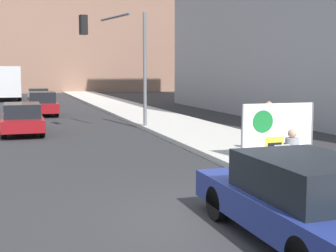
{
  "coord_description": "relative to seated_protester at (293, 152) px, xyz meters",
  "views": [
    {
      "loc": [
        -3.52,
        -7.74,
        2.75
      ],
      "look_at": [
        0.88,
        5.88,
        1.08
      ],
      "focal_mm": 50.0,
      "sensor_mm": 36.0,
      "label": 1
    }
  ],
  "objects": [
    {
      "name": "sidewalk_curb",
      "position": [
        1.22,
        13.06,
        -0.72
      ],
      "size": [
        3.8,
        90.0,
        0.18
      ],
      "primitive_type": "cube",
      "color": "beige",
      "rests_on": "ground_plane"
    },
    {
      "name": "jogger_on_sidewalk",
      "position": [
        1.26,
        3.35,
        0.2
      ],
      "size": [
        0.34,
        0.34,
        1.64
      ],
      "rotation": [
        0.0,
        0.0,
        3.58
      ],
      "color": "#334775",
      "rests_on": "sidewalk_curb"
    },
    {
      "name": "seated_protester",
      "position": [
        0.0,
        0.0,
        0.0
      ],
      "size": [
        0.97,
        0.77,
        1.19
      ],
      "rotation": [
        0.0,
        0.0,
        -0.16
      ],
      "color": "#474C56",
      "rests_on": "sidewalk_curb"
    },
    {
      "name": "car_on_road_midblock",
      "position": [
        -4.82,
        20.82,
        -0.07
      ],
      "size": [
        1.81,
        4.8,
        1.48
      ],
      "color": "maroon",
      "rests_on": "ground_plane"
    },
    {
      "name": "protest_banner",
      "position": [
        1.13,
        2.59,
        0.23
      ],
      "size": [
        2.45,
        0.06,
        1.63
      ],
      "color": "slate",
      "rests_on": "sidewalk_curb"
    },
    {
      "name": "traffic_light_pole",
      "position": [
        -1.68,
        11.47,
        2.97
      ],
      "size": [
        3.19,
        2.95,
        5.3
      ],
      "color": "slate",
      "rests_on": "sidewalk_curb"
    },
    {
      "name": "car_on_road_nearest",
      "position": [
        -6.11,
        11.83,
        -0.12
      ],
      "size": [
        1.74,
        4.4,
        1.36
      ],
      "color": "maroon",
      "rests_on": "ground_plane"
    },
    {
      "name": "city_bus_on_road",
      "position": [
        -7.2,
        39.79,
        1.04
      ],
      "size": [
        2.61,
        11.22,
        3.21
      ],
      "color": "silver",
      "rests_on": "ground_plane"
    },
    {
      "name": "parked_car_curbside",
      "position": [
        -1.99,
        -3.36,
        -0.11
      ],
      "size": [
        1.9,
        4.45,
        1.41
      ],
      "color": "navy",
      "rests_on": "ground_plane"
    },
    {
      "name": "ground_plane",
      "position": [
        -2.79,
        -1.94,
        -0.81
      ],
      "size": [
        160.0,
        160.0,
        0.0
      ],
      "primitive_type": "plane",
      "color": "#303033"
    },
    {
      "name": "car_on_road_distant",
      "position": [
        -4.63,
        30.08,
        -0.12
      ],
      "size": [
        1.72,
        4.35,
        1.37
      ],
      "color": "#565B60",
      "rests_on": "ground_plane"
    }
  ]
}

